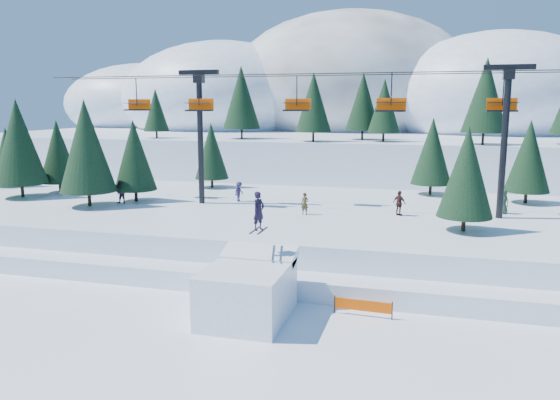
% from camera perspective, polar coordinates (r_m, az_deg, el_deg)
% --- Properties ---
extents(ground, '(160.00, 160.00, 0.00)m').
position_cam_1_polar(ground, '(24.98, -5.25, -14.10)').
color(ground, white).
rests_on(ground, ground).
extents(mid_shelf, '(70.00, 22.00, 2.50)m').
position_cam_1_polar(mid_shelf, '(41.14, 3.50, -2.61)').
color(mid_shelf, white).
rests_on(mid_shelf, ground).
extents(berm, '(70.00, 6.00, 1.10)m').
position_cam_1_polar(berm, '(31.91, -0.21, -7.60)').
color(berm, white).
rests_on(berm, ground).
extents(mountain_ridge, '(119.00, 60.00, 26.46)m').
position_cam_1_polar(mountain_ridge, '(95.66, 7.39, 9.50)').
color(mountain_ridge, white).
rests_on(mountain_ridge, ground).
extents(jump_kicker, '(3.80, 5.17, 5.96)m').
position_cam_1_polar(jump_kicker, '(26.51, -3.35, -9.35)').
color(jump_kicker, white).
rests_on(jump_kicker, ground).
extents(chairlift, '(46.00, 3.21, 10.28)m').
position_cam_1_polar(chairlift, '(39.86, 6.54, 8.65)').
color(chairlift, black).
rests_on(chairlift, mid_shelf).
extents(conifer_stand, '(61.23, 17.28, 8.19)m').
position_cam_1_polar(conifer_stand, '(40.73, 5.92, 4.81)').
color(conifer_stand, black).
rests_on(conifer_stand, mid_shelf).
extents(distant_skiers, '(29.37, 4.76, 1.85)m').
position_cam_1_polar(distant_skiers, '(40.96, 0.65, 0.36)').
color(distant_skiers, '#2F254B').
rests_on(distant_skiers, mid_shelf).
extents(banner_near, '(2.86, 0.21, 0.90)m').
position_cam_1_polar(banner_near, '(27.23, 8.67, -10.87)').
color(banner_near, black).
rests_on(banner_near, ground).
extents(banner_far, '(2.83, 0.50, 0.90)m').
position_cam_1_polar(banner_far, '(29.02, 20.82, -10.10)').
color(banner_far, black).
rests_on(banner_far, ground).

